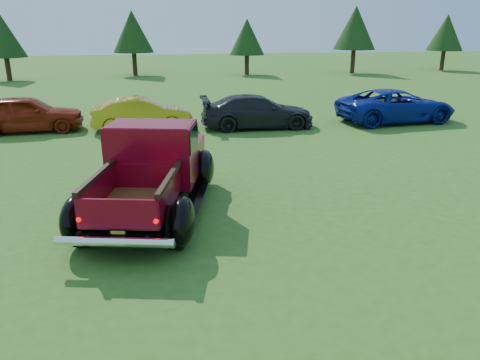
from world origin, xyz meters
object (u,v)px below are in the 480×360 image
at_px(tree_far_east, 446,33).
at_px(show_car_yellow, 142,114).
at_px(show_car_red, 27,114).
at_px(tree_west, 3,36).
at_px(tree_east, 355,28).
at_px(tree_mid_left, 132,32).
at_px(pickup_truck, 154,168).
at_px(show_car_grey, 257,112).
at_px(tree_mid_right, 247,37).
at_px(show_car_blue, 396,106).

distance_m(tree_far_east, show_car_yellow, 33.51).
bearing_deg(show_car_red, tree_west, 13.08).
bearing_deg(show_car_yellow, tree_east, -42.70).
height_order(tree_west, tree_mid_left, tree_mid_left).
bearing_deg(pickup_truck, tree_far_east, 61.95).
xyz_separation_m(show_car_yellow, show_car_grey, (4.44, -0.47, 0.02)).
relative_size(tree_far_east, show_car_red, 1.18).
xyz_separation_m(tree_mid_right, show_car_grey, (-3.78, -20.66, -2.33)).
distance_m(show_car_red, show_car_grey, 8.76).
bearing_deg(show_car_blue, show_car_grey, 85.59).
xyz_separation_m(show_car_red, show_car_yellow, (4.28, -0.41, -0.07)).
distance_m(tree_mid_right, show_car_blue, 20.84).
bearing_deg(tree_east, tree_west, -178.94).
xyz_separation_m(show_car_red, show_car_grey, (8.72, -0.88, -0.05)).
height_order(tree_mid_right, show_car_red, tree_mid_right).
bearing_deg(tree_east, show_car_yellow, -131.17).
relative_size(tree_west, show_car_red, 1.13).
xyz_separation_m(tree_west, show_car_blue, (20.16, -19.60, -2.43)).
bearing_deg(tree_far_east, tree_west, -177.61).
height_order(tree_west, show_car_blue, tree_west).
bearing_deg(tree_far_east, tree_east, -173.66).
distance_m(tree_far_east, show_car_grey, 30.48).
relative_size(tree_mid_right, tree_far_east, 0.92).
height_order(tree_west, tree_far_east, tree_far_east).
height_order(tree_mid_right, pickup_truck, tree_mid_right).
xyz_separation_m(tree_west, tree_far_east, (36.00, 1.50, 0.14)).
xyz_separation_m(tree_east, tree_far_east, (9.00, 1.00, -0.41)).
xyz_separation_m(tree_east, show_car_blue, (-6.84, -20.10, -2.98)).
bearing_deg(tree_mid_right, show_car_yellow, -112.16).
relative_size(tree_west, show_car_grey, 1.04).
bearing_deg(tree_west, tree_mid_left, 12.53).
xyz_separation_m(tree_mid_right, show_car_yellow, (-8.22, -20.19, -2.35)).
bearing_deg(show_car_grey, tree_west, 37.62).
distance_m(tree_east, show_car_red, 29.03).
height_order(tree_mid_right, show_car_blue, tree_mid_right).
bearing_deg(show_car_blue, tree_mid_left, 22.27).
bearing_deg(tree_mid_left, show_car_red, -99.56).
height_order(pickup_truck, show_car_red, pickup_truck).
distance_m(tree_west, tree_east, 27.01).
xyz_separation_m(tree_west, tree_mid_left, (9.00, 2.00, 0.27)).
relative_size(tree_mid_left, show_car_grey, 1.13).
bearing_deg(tree_east, tree_mid_right, 176.82).
distance_m(tree_mid_right, tree_far_east, 18.01).
bearing_deg(tree_west, tree_mid_right, 3.18).
xyz_separation_m(tree_east, show_car_grey, (-12.78, -20.16, -3.02)).
distance_m(tree_west, show_car_red, 19.72).
distance_m(pickup_truck, show_car_red, 9.88).
xyz_separation_m(tree_mid_left, show_car_blue, (11.16, -21.60, -2.70)).
height_order(tree_mid_right, tree_far_east, tree_far_east).
xyz_separation_m(tree_mid_left, tree_far_east, (27.00, -0.50, -0.14)).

